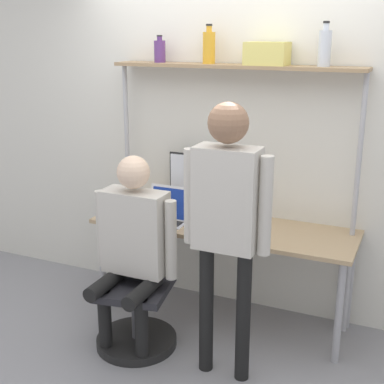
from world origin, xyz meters
name	(u,v)px	position (x,y,z in m)	size (l,w,h in m)	color
ground_plane	(205,337)	(0.00, 0.00, 0.00)	(12.00, 12.00, 0.00)	gray
wall_back	(240,136)	(0.00, 0.65, 1.35)	(8.00, 0.06, 2.70)	silver
desk	(223,235)	(0.00, 0.32, 0.67)	(1.92, 0.60, 0.75)	tan
shelf_unit	(234,109)	(0.00, 0.50, 1.58)	(1.83, 0.23, 1.89)	#997A56
monitor	(202,181)	(-0.25, 0.51, 1.01)	(0.54, 0.17, 0.46)	black
laptop	(167,211)	(-0.42, 0.25, 0.82)	(0.34, 0.26, 0.24)	silver
cell_phone	(196,226)	(-0.17, 0.21, 0.76)	(0.07, 0.15, 0.01)	silver
office_chair	(138,306)	(-0.41, -0.23, 0.28)	(0.56, 0.56, 0.91)	black
person_seated	(133,239)	(-0.41, -0.28, 0.80)	(0.60, 0.47, 1.35)	black
person_standing	(227,208)	(0.27, -0.33, 1.12)	(0.54, 0.24, 1.74)	black
bottle_purple	(160,51)	(-0.59, 0.50, 1.97)	(0.08, 0.08, 0.20)	#593372
bottle_amber	(209,47)	(-0.19, 0.50, 2.00)	(0.09, 0.09, 0.27)	gold
bottle_clear	(325,47)	(0.62, 0.50, 2.01)	(0.08, 0.08, 0.29)	silver
storage_box	(267,54)	(0.23, 0.50, 1.96)	(0.28, 0.21, 0.15)	#DBCC66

